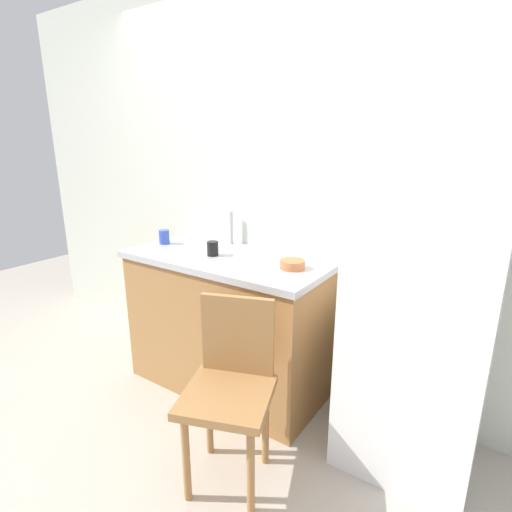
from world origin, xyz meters
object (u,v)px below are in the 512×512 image
object	(u,v)px
chair	(231,383)
cup_black	(213,248)
terracotta_bowl	(292,264)
cup_blue	(164,237)
refrigerator	(421,321)

from	to	relation	value
chair	cup_black	distance (m)	0.90
terracotta_bowl	cup_black	bearing A→B (deg)	-174.94
terracotta_bowl	cup_blue	size ratio (longest dim) A/B	1.47
cup_black	refrigerator	bearing A→B (deg)	2.47
cup_black	cup_blue	bearing A→B (deg)	175.16
cup_black	terracotta_bowl	bearing A→B (deg)	5.06
refrigerator	cup_blue	distance (m)	1.72
terracotta_bowl	cup_black	size ratio (longest dim) A/B	1.57
terracotta_bowl	cup_black	distance (m)	0.54
refrigerator	terracotta_bowl	bearing A→B (deg)	-179.54
refrigerator	chair	xyz separation A→B (m)	(-0.69, -0.60, -0.27)
refrigerator	cup_blue	xyz separation A→B (m)	(-1.71, -0.01, 0.19)
cup_blue	terracotta_bowl	bearing A→B (deg)	0.45
chair	terracotta_bowl	world-z (taller)	terracotta_bowl
chair	cup_black	bearing A→B (deg)	114.84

